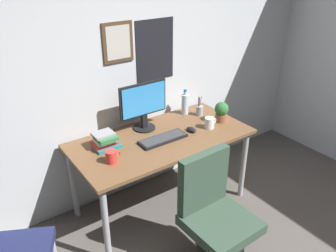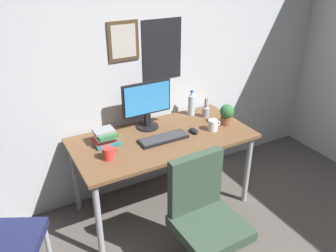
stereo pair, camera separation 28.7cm
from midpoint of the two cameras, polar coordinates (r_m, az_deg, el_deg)
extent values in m
cube|color=silver|center=(3.19, -8.59, 10.29)|extent=(4.40, 0.08, 2.60)
cube|color=#4C3823|center=(3.03, -11.04, 13.31)|extent=(0.28, 0.02, 0.34)
cube|color=beige|center=(3.02, -10.95, 13.28)|extent=(0.22, 0.00, 0.28)
cube|color=black|center=(3.23, -4.77, 12.25)|extent=(0.40, 0.01, 0.56)
cube|color=brown|center=(3.03, -3.81, -2.15)|extent=(1.57, 0.77, 0.03)
cylinder|color=#9EA0A5|center=(2.75, -13.25, -15.93)|extent=(0.05, 0.05, 0.71)
cylinder|color=#9EA0A5|center=(3.39, 9.92, -6.38)|extent=(0.05, 0.05, 0.71)
cylinder|color=#9EA0A5|center=(3.25, -17.85, -9.09)|extent=(0.05, 0.05, 0.71)
cylinder|color=#9EA0A5|center=(3.81, 3.08, -2.03)|extent=(0.05, 0.05, 0.71)
cube|color=#334738|center=(2.56, 5.36, -15.85)|extent=(0.47, 0.47, 0.08)
cube|color=#334738|center=(2.51, 2.57, -8.97)|extent=(0.42, 0.08, 0.45)
cylinder|color=#9EA0A5|center=(2.74, 5.13, -19.70)|extent=(0.06, 0.06, 0.42)
cylinder|color=black|center=(3.02, 9.22, -19.70)|extent=(0.04, 0.04, 0.04)
cylinder|color=black|center=(3.05, 2.79, -18.57)|extent=(0.04, 0.04, 0.04)
cylinder|color=black|center=(3.18, -6.51, -0.33)|extent=(0.20, 0.20, 0.01)
cube|color=black|center=(3.15, -6.57, 0.76)|extent=(0.05, 0.04, 0.12)
cube|color=black|center=(3.06, -6.82, 4.32)|extent=(0.46, 0.02, 0.30)
cube|color=#338CD8|center=(3.05, -6.64, 4.21)|extent=(0.43, 0.00, 0.27)
cube|color=black|center=(2.97, -3.60, -2.22)|extent=(0.43, 0.15, 0.02)
cube|color=#38383A|center=(2.96, -3.61, -2.00)|extent=(0.41, 0.13, 0.00)
ellipsoid|color=black|center=(3.10, 1.23, -0.65)|extent=(0.06, 0.11, 0.04)
cylinder|color=silver|center=(3.41, 0.40, 3.55)|extent=(0.07, 0.07, 0.20)
cylinder|color=silver|center=(3.37, 0.40, 5.43)|extent=(0.03, 0.03, 0.04)
cylinder|color=#2659B2|center=(3.36, 0.40, 5.82)|extent=(0.03, 0.03, 0.01)
cylinder|color=white|center=(3.16, 4.25, 0.44)|extent=(0.09, 0.09, 0.10)
torus|color=white|center=(3.19, 5.03, 0.78)|extent=(0.05, 0.01, 0.05)
cylinder|color=red|center=(2.70, -12.35, -5.05)|extent=(0.09, 0.09, 0.10)
torus|color=red|center=(2.72, -11.29, -4.62)|extent=(0.05, 0.01, 0.05)
cylinder|color=brown|center=(3.30, 6.25, 1.32)|extent=(0.11, 0.11, 0.07)
sphere|color=#2D6B33|center=(3.26, 6.33, 2.78)|extent=(0.13, 0.13, 0.13)
ellipsoid|color=#287A38|center=(3.26, 5.63, 2.90)|extent=(0.07, 0.08, 0.02)
ellipsoid|color=#287A38|center=(3.29, 6.44, 3.02)|extent=(0.07, 0.08, 0.02)
ellipsoid|color=#287A38|center=(3.22, 6.33, 2.52)|extent=(0.08, 0.07, 0.02)
cylinder|color=#9EA0A5|center=(3.40, 2.78, 2.49)|extent=(0.07, 0.07, 0.09)
cylinder|color=#263FBF|center=(3.36, 2.69, 3.64)|extent=(0.01, 0.01, 0.13)
cylinder|color=red|center=(3.37, 2.75, 3.64)|extent=(0.01, 0.01, 0.13)
cylinder|color=black|center=(3.37, 2.63, 3.71)|extent=(0.01, 0.01, 0.13)
cylinder|color=#9EA0A5|center=(3.38, 2.95, 3.81)|extent=(0.01, 0.03, 0.14)
cylinder|color=#9EA0A5|center=(3.37, 2.73, 3.74)|extent=(0.01, 0.02, 0.14)
cube|color=#26727A|center=(2.93, -12.82, -3.31)|extent=(0.21, 0.16, 0.03)
cube|color=#B22D28|center=(2.93, -13.22, -2.78)|extent=(0.20, 0.14, 0.03)
cube|color=silver|center=(2.91, -13.09, -2.38)|extent=(0.17, 0.12, 0.03)
cube|color=#33723F|center=(2.89, -13.03, -1.94)|extent=(0.16, 0.17, 0.03)
cube|color=gray|center=(2.89, -13.43, -1.35)|extent=(0.17, 0.14, 0.02)
camera|label=1|loc=(0.14, -92.86, -1.45)|focal=37.09mm
camera|label=2|loc=(0.14, 87.14, 1.45)|focal=37.09mm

